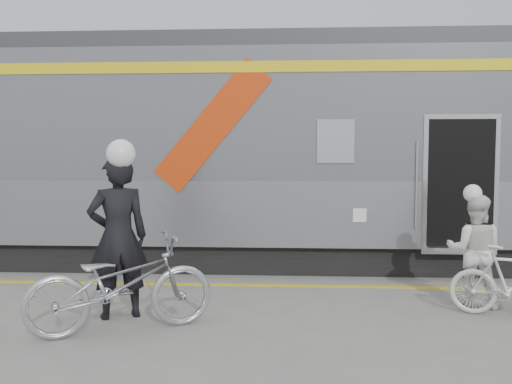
{
  "coord_description": "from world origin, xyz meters",
  "views": [
    {
      "loc": [
        -0.27,
        -6.14,
        2.05
      ],
      "look_at": [
        -0.71,
        1.6,
        1.5
      ],
      "focal_mm": 38.0,
      "sensor_mm": 36.0,
      "label": 1
    }
  ],
  "objects": [
    {
      "name": "helmet_woman",
      "position": [
        2.25,
        1.21,
        1.62
      ],
      "size": [
        0.24,
        0.24,
        0.24
      ],
      "primitive_type": "sphere",
      "color": "white",
      "rests_on": "woman"
    },
    {
      "name": "man",
      "position": [
        -2.36,
        0.43,
        1.01
      ],
      "size": [
        0.88,
        0.75,
        2.03
      ],
      "primitive_type": "imported",
      "rotation": [
        0.0,
        0.0,
        3.58
      ],
      "color": "black",
      "rests_on": "ground"
    },
    {
      "name": "helmet_man",
      "position": [
        -2.36,
        0.43,
        2.2
      ],
      "size": [
        0.35,
        0.35,
        0.35
      ],
      "primitive_type": "sphere",
      "color": "white",
      "rests_on": "man"
    },
    {
      "name": "train",
      "position": [
        0.32,
        4.19,
        2.05
      ],
      "size": [
        24.0,
        3.17,
        4.1
      ],
      "color": "black",
      "rests_on": "ground"
    },
    {
      "name": "ground",
      "position": [
        0.0,
        0.0,
        0.0
      ],
      "size": [
        90.0,
        90.0,
        0.0
      ],
      "primitive_type": "plane",
      "color": "slate",
      "rests_on": "ground"
    },
    {
      "name": "bicycle_left",
      "position": [
        -2.16,
        -0.12,
        0.56
      ],
      "size": [
        2.24,
        1.57,
        1.12
      ],
      "primitive_type": "imported",
      "rotation": [
        0.0,
        0.0,
        2.01
      ],
      "color": "#ABACB3",
      "rests_on": "ground"
    },
    {
      "name": "woman",
      "position": [
        2.25,
        1.21,
        0.75
      ],
      "size": [
        0.87,
        0.77,
        1.5
      ],
      "primitive_type": "imported",
      "rotation": [
        0.0,
        0.0,
        2.81
      ],
      "color": "silver",
      "rests_on": "ground"
    },
    {
      "name": "safety_strip",
      "position": [
        0.0,
        2.15,
        0.0
      ],
      "size": [
        24.0,
        0.12,
        0.01
      ],
      "primitive_type": "cube",
      "color": "yellow",
      "rests_on": "ground"
    }
  ]
}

